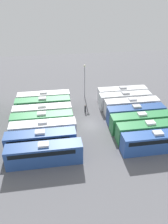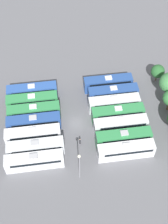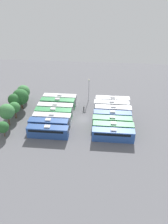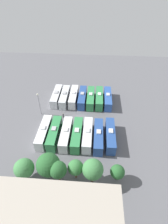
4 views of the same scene
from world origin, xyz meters
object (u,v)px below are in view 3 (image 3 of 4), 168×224
bus_9 (52,119)px  light_pole (89,86)px  bus_8 (48,124)px  tree_5 (23,92)px  bus_1 (113,128)px  bus_4 (113,111)px  bus_5 (111,106)px  tree_2 (14,108)px  bus_13 (60,99)px  tree_1 (7,112)px  tree_3 (14,100)px  bus_11 (55,108)px  tree_4 (20,97)px  bus_7 (48,131)px  bus_3 (112,116)px  worker_person (84,109)px  bus_12 (58,103)px  bus_0 (113,135)px  tree_0 (3,127)px  bus_2 (112,122)px  bus_10 (53,113)px  bus_6 (112,101)px

bus_9 → light_pole: size_ratio=1.40×
bus_8 → tree_5: bearing=37.7°
bus_1 → bus_4: same height
bus_5 → tree_2: bearing=103.9°
bus_13 → tree_2: 16.43m
light_pole → tree_5: light_pole is taller
tree_1 → tree_3: tree_1 is taller
bus_1 → bus_11: bearing=63.4°
tree_2 → bus_13: bearing=-49.1°
bus_8 → tree_4: bearing=46.8°
bus_7 → bus_11: size_ratio=1.00×
bus_3 → bus_13: 20.68m
worker_person → tree_1: bearing=115.5°
bus_12 → tree_5: (3.97, 13.11, 1.89)m
bus_0 → tree_0: 30.63m
bus_7 → worker_person: bearing=-30.3°
bus_5 → tree_3: bearing=97.0°
bus_1 → tree_3: (8.80, 32.08, 2.87)m
bus_4 → bus_13: same height
bus_12 → bus_2: bearing=-117.6°
bus_12 → worker_person: 9.22m
bus_9 → tree_1: 13.43m
bus_12 → tree_4: bearing=96.7°
bus_9 → tree_2: bearing=80.7°
bus_4 → bus_9: bearing=108.6°
bus_0 → light_pole: bearing=20.2°
bus_2 → bus_3: bearing=-2.3°
tree_4 → bus_8: bearing=-133.2°
bus_5 → tree_0: size_ratio=2.40×
bus_2 → bus_13: same height
bus_0 → bus_9: size_ratio=1.00×
bus_8 → tree_2: tree_2 is taller
bus_2 → tree_5: (13.59, 31.46, 1.89)m
bus_10 → tree_3: tree_3 is taller
bus_12 → tree_0: size_ratio=2.40×
bus_1 → bus_3: (6.19, 0.13, 0.00)m
bus_13 → worker_person: 9.87m
tree_3 → bus_8: bearing=-123.4°
tree_2 → tree_0: bearing=-179.5°
bus_2 → bus_11: bearing=71.4°
bus_11 → tree_5: size_ratio=1.92×
tree_3 → bus_6: bearing=-77.8°
bus_7 → tree_0: size_ratio=2.40×
bus_10 → worker_person: bearing=-58.8°
bus_2 → bus_12: 20.72m
bus_0 → bus_5: size_ratio=1.00×
bus_8 → tree_0: 12.63m
bus_12 → tree_0: bearing=144.7°
bus_3 → bus_12: same height
bus_5 → worker_person: size_ratio=6.85×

